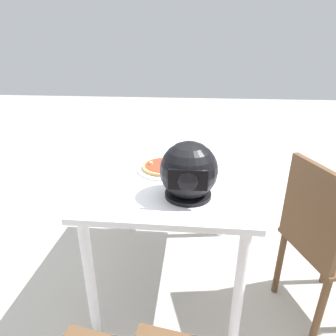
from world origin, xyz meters
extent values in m
plane|color=#B2ADA3|center=(0.00, 0.00, 0.00)|extent=(14.00, 14.00, 0.00)
cube|color=white|center=(0.00, 0.00, 0.72)|extent=(0.82, 1.03, 0.03)
cylinder|color=white|center=(-0.35, -0.46, 0.35)|extent=(0.05, 0.05, 0.70)
cylinder|color=white|center=(0.35, -0.46, 0.35)|extent=(0.05, 0.05, 0.70)
cylinder|color=white|center=(-0.35, 0.46, 0.35)|extent=(0.05, 0.05, 0.70)
cylinder|color=white|center=(0.35, 0.46, 0.35)|extent=(0.05, 0.05, 0.70)
cylinder|color=white|center=(0.04, -0.03, 0.74)|extent=(0.31, 0.31, 0.01)
cylinder|color=tan|center=(0.04, -0.03, 0.75)|extent=(0.25, 0.25, 0.02)
cylinder|color=red|center=(0.04, -0.03, 0.76)|extent=(0.22, 0.22, 0.00)
sphere|color=#234C1E|center=(0.01, -0.11, 0.77)|extent=(0.03, 0.03, 0.03)
sphere|color=#234C1E|center=(-0.05, 0.01, 0.78)|extent=(0.04, 0.04, 0.04)
sphere|color=#234C1E|center=(-0.02, -0.03, 0.78)|extent=(0.04, 0.04, 0.04)
sphere|color=#234C1E|center=(-0.03, 0.00, 0.77)|extent=(0.03, 0.03, 0.03)
sphere|color=#234C1E|center=(0.01, 0.04, 0.78)|extent=(0.04, 0.04, 0.04)
cylinder|color=#E0D172|center=(0.12, -0.03, 0.77)|extent=(0.02, 0.02, 0.02)
cylinder|color=#E0D172|center=(0.03, -0.06, 0.77)|extent=(0.02, 0.02, 0.02)
cylinder|color=#E0D172|center=(0.04, -0.02, 0.77)|extent=(0.03, 0.03, 0.01)
sphere|color=black|center=(-0.10, 0.27, 0.87)|extent=(0.27, 0.27, 0.27)
cylinder|color=black|center=(-0.10, 0.27, 0.74)|extent=(0.22, 0.22, 0.02)
cube|color=black|center=(-0.10, 0.38, 0.87)|extent=(0.17, 0.02, 0.09)
cylinder|color=silver|center=(-0.21, 0.04, 0.79)|extent=(0.07, 0.07, 0.12)
cube|color=brown|center=(-0.86, 0.20, 0.44)|extent=(0.51, 0.51, 0.02)
cube|color=brown|center=(-0.69, 0.25, 0.68)|extent=(0.15, 0.37, 0.45)
cylinder|color=brown|center=(-0.97, -0.02, 0.21)|extent=(0.04, 0.04, 0.43)
cylinder|color=brown|center=(-0.65, 0.09, 0.21)|extent=(0.04, 0.04, 0.43)
cylinder|color=brown|center=(-0.75, 0.41, 0.21)|extent=(0.04, 0.04, 0.43)
camera|label=1|loc=(-0.12, 1.47, 1.39)|focal=30.57mm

